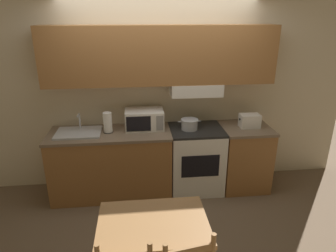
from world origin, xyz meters
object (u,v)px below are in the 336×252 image
at_px(sink_basin, 78,132).
at_px(dining_table, 153,236).
at_px(cooking_pot, 189,124).
at_px(toaster, 250,121).
at_px(paper_towel_roll, 108,122).
at_px(microwave, 144,119).
at_px(stove_range, 196,159).

bearing_deg(sink_basin, dining_table, -63.14).
bearing_deg(cooking_pot, toaster, -0.50).
xyz_separation_m(cooking_pot, paper_towel_roll, (-1.06, 0.02, 0.06)).
bearing_deg(sink_basin, microwave, 7.04).
relative_size(sink_basin, paper_towel_roll, 2.13).
distance_m(cooking_pot, sink_basin, 1.43).
xyz_separation_m(sink_basin, dining_table, (0.84, -1.67, -0.28)).
height_order(cooking_pot, sink_basin, sink_basin).
height_order(paper_towel_roll, dining_table, paper_towel_roll).
bearing_deg(dining_table, microwave, 89.99).
height_order(stove_range, toaster, toaster).
bearing_deg(stove_range, cooking_pot, -174.55).
height_order(toaster, paper_towel_roll, paper_towel_roll).
relative_size(microwave, toaster, 1.82).
bearing_deg(microwave, sink_basin, -172.96).
distance_m(cooking_pot, paper_towel_roll, 1.06).
height_order(toaster, sink_basin, sink_basin).
distance_m(cooking_pot, microwave, 0.60).
distance_m(stove_range, paper_towel_roll, 1.29).
distance_m(toaster, paper_towel_roll, 1.87).
relative_size(cooking_pot, microwave, 0.61).
distance_m(stove_range, toaster, 0.89).
bearing_deg(toaster, sink_basin, 179.68).
relative_size(microwave, sink_basin, 0.89).
bearing_deg(dining_table, paper_towel_roll, 105.66).
height_order(stove_range, sink_basin, sink_basin).
bearing_deg(dining_table, toaster, 49.77).
relative_size(toaster, paper_towel_roll, 1.04).
xyz_separation_m(toaster, sink_basin, (-2.24, 0.01, -0.08)).
height_order(sink_basin, dining_table, sink_basin).
relative_size(sink_basin, dining_table, 0.64).
xyz_separation_m(stove_range, sink_basin, (-1.53, -0.00, 0.46)).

